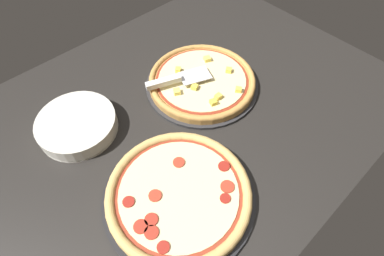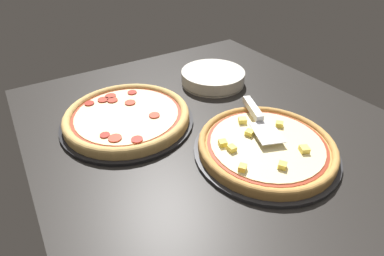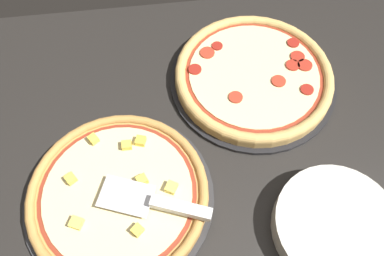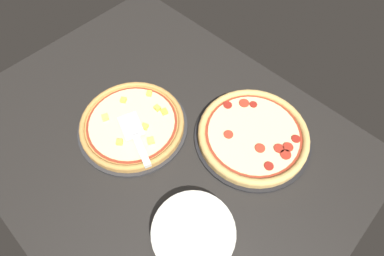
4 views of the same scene
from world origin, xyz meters
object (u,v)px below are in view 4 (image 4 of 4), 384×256
serving_spatula (139,144)px  pizza_back (253,134)px  plate_stack (193,233)px  pizza_front (132,123)px

serving_spatula → pizza_back: bearing=52.3°
serving_spatula → plate_stack: serving_spatula is taller
pizza_front → plate_stack: (41.31, -12.00, -0.09)cm
pizza_front → pizza_back: bearing=37.9°
pizza_back → serving_spatula: bearing=-127.7°
plate_stack → pizza_front: bearing=163.8°
pizza_back → serving_spatula: 38.76cm
serving_spatula → plate_stack: bearing=-13.1°
pizza_back → plate_stack: bearing=-78.2°
pizza_front → serving_spatula: serving_spatula is taller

